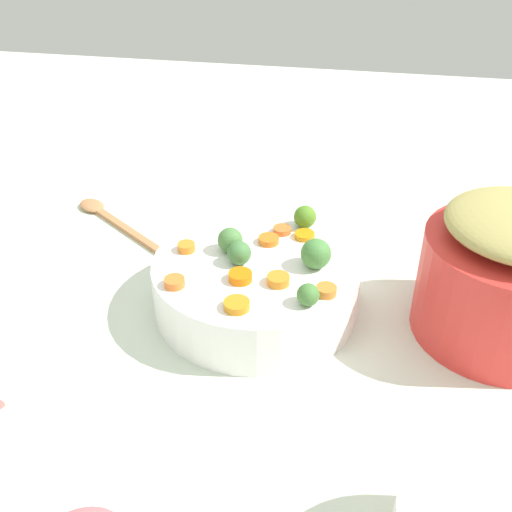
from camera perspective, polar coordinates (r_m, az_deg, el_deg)
tabletop at (r=0.84m, az=-1.23°, el=-6.59°), size 2.40×2.40×0.02m
serving_bowl_carrots at (r=0.84m, az=0.00°, el=-2.72°), size 0.28×0.28×0.08m
metal_pot at (r=0.84m, az=22.27°, el=-2.72°), size 0.22×0.22×0.14m
carrot_slice_0 at (r=0.78m, az=-7.63°, el=-2.44°), size 0.04×0.04×0.01m
carrot_slice_1 at (r=0.87m, az=4.56°, el=1.94°), size 0.03×0.03×0.01m
carrot_slice_2 at (r=0.73m, az=-1.82°, el=-4.59°), size 0.04×0.04×0.01m
carrot_slice_3 at (r=0.78m, az=2.09°, el=-2.23°), size 0.04×0.04×0.01m
carrot_slice_4 at (r=0.84m, az=-6.53°, el=0.83°), size 0.03×0.03×0.01m
carrot_slice_5 at (r=0.88m, az=2.46°, el=2.44°), size 0.03×0.03×0.01m
carrot_slice_6 at (r=0.86m, az=1.19°, el=1.52°), size 0.04×0.04×0.01m
carrot_slice_7 at (r=0.76m, az=6.59°, el=-3.23°), size 0.04×0.04×0.01m
carrot_slice_8 at (r=0.78m, az=-1.39°, el=-1.95°), size 0.03×0.03×0.01m
brussels_sprout_0 at (r=0.83m, az=-2.43°, el=1.49°), size 0.03×0.03×0.03m
brussels_sprout_1 at (r=0.80m, az=5.62°, el=0.22°), size 0.04×0.04×0.04m
brussels_sprout_2 at (r=0.81m, az=-1.59°, el=0.29°), size 0.03×0.03×0.03m
brussels_sprout_3 at (r=0.89m, az=4.60°, el=3.67°), size 0.03×0.03×0.03m
brussels_sprout_4 at (r=0.74m, az=4.89°, el=-3.62°), size 0.03×0.03×0.03m
wooden_spoon at (r=1.09m, az=-13.58°, el=3.55°), size 0.17×0.22×0.01m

